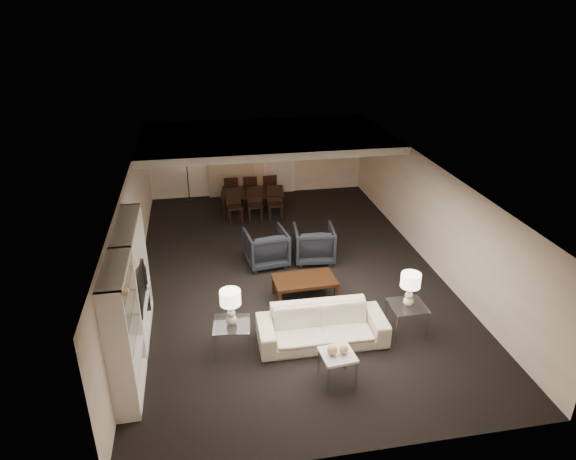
# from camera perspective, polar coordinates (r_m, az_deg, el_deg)

# --- Properties ---
(floor) EXTENTS (11.00, 11.00, 0.00)m
(floor) POSITION_cam_1_polar(r_m,az_deg,el_deg) (12.42, 0.00, -4.62)
(floor) COLOR black
(floor) RESTS_ON ground
(ceiling) EXTENTS (7.00, 11.00, 0.02)m
(ceiling) POSITION_cam_1_polar(r_m,az_deg,el_deg) (11.41, 0.00, 6.40)
(ceiling) COLOR silver
(ceiling) RESTS_ON ground
(wall_back) EXTENTS (7.00, 0.02, 2.50)m
(wall_back) POSITION_cam_1_polar(r_m,az_deg,el_deg) (16.98, -3.36, 8.10)
(wall_back) COLOR beige
(wall_back) RESTS_ON ground
(wall_front) EXTENTS (7.00, 0.02, 2.50)m
(wall_front) POSITION_cam_1_polar(r_m,az_deg,el_deg) (7.33, 8.08, -16.82)
(wall_front) COLOR beige
(wall_front) RESTS_ON ground
(wall_left) EXTENTS (0.02, 11.00, 2.50)m
(wall_left) POSITION_cam_1_polar(r_m,az_deg,el_deg) (11.81, -16.96, -0.61)
(wall_left) COLOR beige
(wall_left) RESTS_ON ground
(wall_right) EXTENTS (0.02, 11.00, 2.50)m
(wall_right) POSITION_cam_1_polar(r_m,az_deg,el_deg) (12.91, 15.48, 1.77)
(wall_right) COLOR beige
(wall_right) RESTS_ON ground
(ceiling_soffit) EXTENTS (7.00, 4.00, 0.20)m
(ceiling_soffit) POSITION_cam_1_polar(r_m,az_deg,el_deg) (14.76, -2.48, 10.21)
(ceiling_soffit) COLOR silver
(ceiling_soffit) RESTS_ON ceiling
(curtains) EXTENTS (1.50, 0.12, 2.40)m
(curtains) POSITION_cam_1_polar(r_m,az_deg,el_deg) (16.84, -6.39, 7.67)
(curtains) COLOR beige
(curtains) RESTS_ON wall_back
(door) EXTENTS (0.90, 0.05, 2.10)m
(door) POSITION_cam_1_polar(r_m,az_deg,el_deg) (17.10, -0.99, 7.56)
(door) COLOR silver
(door) RESTS_ON wall_back
(painting) EXTENTS (0.95, 0.04, 0.65)m
(painting) POSITION_cam_1_polar(r_m,az_deg,el_deg) (17.23, 3.67, 9.37)
(painting) COLOR #142D38
(painting) RESTS_ON wall_back
(media_unit) EXTENTS (0.38, 3.40, 2.35)m
(media_unit) POSITION_cam_1_polar(r_m,az_deg,el_deg) (9.53, -17.17, -7.51)
(media_unit) COLOR white
(media_unit) RESTS_ON wall_left
(pendant_light) EXTENTS (0.52, 0.52, 0.24)m
(pendant_light) POSITION_cam_1_polar(r_m,az_deg,el_deg) (14.93, -1.29, 8.49)
(pendant_light) COLOR #D8591E
(pendant_light) RESTS_ON ceiling_soffit
(sofa) EXTENTS (2.45, 0.99, 0.71)m
(sofa) POSITION_cam_1_polar(r_m,az_deg,el_deg) (9.92, 3.79, -10.60)
(sofa) COLOR beige
(sofa) RESTS_ON floor
(coffee_table) EXTENTS (1.37, 0.84, 0.48)m
(coffee_table) POSITION_cam_1_polar(r_m,az_deg,el_deg) (11.29, 1.83, -6.48)
(coffee_table) COLOR black
(coffee_table) RESTS_ON floor
(armchair_left) EXTENTS (1.09, 1.12, 0.91)m
(armchair_left) POSITION_cam_1_polar(r_m,az_deg,el_deg) (12.56, -2.45, -1.95)
(armchair_left) COLOR black
(armchair_left) RESTS_ON floor
(armchair_right) EXTENTS (1.06, 1.09, 0.91)m
(armchair_right) POSITION_cam_1_polar(r_m,az_deg,el_deg) (12.76, 2.89, -1.52)
(armchair_right) COLOR black
(armchair_right) RESTS_ON floor
(side_table_left) EXTENTS (0.74, 0.74, 0.62)m
(side_table_left) POSITION_cam_1_polar(r_m,az_deg,el_deg) (9.73, -6.19, -11.81)
(side_table_left) COLOR white
(side_table_left) RESTS_ON floor
(side_table_right) EXTENTS (0.68, 0.68, 0.62)m
(side_table_right) POSITION_cam_1_polar(r_m,az_deg,el_deg) (10.44, 13.01, -9.58)
(side_table_right) COLOR silver
(side_table_right) RESTS_ON floor
(table_lamp_left) EXTENTS (0.42, 0.42, 0.69)m
(table_lamp_left) POSITION_cam_1_polar(r_m,az_deg,el_deg) (9.36, -6.38, -8.56)
(table_lamp_left) COLOR beige
(table_lamp_left) RESTS_ON side_table_left
(table_lamp_right) EXTENTS (0.40, 0.40, 0.69)m
(table_lamp_right) POSITION_cam_1_polar(r_m,az_deg,el_deg) (10.09, 13.36, -6.48)
(table_lamp_right) COLOR white
(table_lamp_right) RESTS_ON side_table_right
(marble_table) EXTENTS (0.61, 0.61, 0.56)m
(marble_table) POSITION_cam_1_polar(r_m,az_deg,el_deg) (9.13, 5.48, -14.90)
(marble_table) COLOR silver
(marble_table) RESTS_ON floor
(gold_gourd_a) EXTENTS (0.18, 0.18, 0.18)m
(gold_gourd_a) POSITION_cam_1_polar(r_m,az_deg,el_deg) (8.88, 4.93, -13.15)
(gold_gourd_a) COLOR #DDB575
(gold_gourd_a) RESTS_ON marble_table
(gold_gourd_b) EXTENTS (0.16, 0.16, 0.16)m
(gold_gourd_b) POSITION_cam_1_polar(r_m,az_deg,el_deg) (8.93, 6.20, -13.04)
(gold_gourd_b) COLOR #EBC97C
(gold_gourd_b) RESTS_ON marble_table
(television) EXTENTS (1.15, 0.15, 0.66)m
(television) POSITION_cam_1_polar(r_m,az_deg,el_deg) (10.05, -16.64, -6.29)
(television) COLOR black
(television) RESTS_ON media_unit
(vase_blue) EXTENTS (0.15, 0.15, 0.16)m
(vase_blue) POSITION_cam_1_polar(r_m,az_deg,el_deg) (8.61, -17.86, -11.70)
(vase_blue) COLOR #2652A7
(vase_blue) RESTS_ON media_unit
(vase_amber) EXTENTS (0.18, 0.18, 0.18)m
(vase_amber) POSITION_cam_1_polar(r_m,az_deg,el_deg) (8.93, -17.80, -6.35)
(vase_amber) COLOR #C78C42
(vase_amber) RESTS_ON media_unit
(floor_speaker) EXTENTS (0.15, 0.15, 1.14)m
(floor_speaker) POSITION_cam_1_polar(r_m,az_deg,el_deg) (10.95, -15.56, -6.54)
(floor_speaker) COLOR black
(floor_speaker) RESTS_ON floor
(dining_table) EXTENTS (2.01, 1.29, 0.67)m
(dining_table) POSITION_cam_1_polar(r_m,az_deg,el_deg) (15.70, -3.94, 3.14)
(dining_table) COLOR black
(dining_table) RESTS_ON floor
(chair_nl) EXTENTS (0.50, 0.50, 0.99)m
(chair_nl) POSITION_cam_1_polar(r_m,az_deg,el_deg) (14.99, -5.94, 2.66)
(chair_nl) COLOR black
(chair_nl) RESTS_ON floor
(chair_nm) EXTENTS (0.49, 0.49, 0.99)m
(chair_nm) POSITION_cam_1_polar(r_m,az_deg,el_deg) (15.04, -3.67, 2.82)
(chair_nm) COLOR black
(chair_nm) RESTS_ON floor
(chair_nr) EXTENTS (0.48, 0.48, 0.99)m
(chair_nr) POSITION_cam_1_polar(r_m,az_deg,el_deg) (15.11, -1.40, 2.98)
(chair_nr) COLOR black
(chair_nr) RESTS_ON floor
(chair_fl) EXTENTS (0.46, 0.46, 0.99)m
(chair_fl) POSITION_cam_1_polar(r_m,az_deg,el_deg) (16.20, -6.34, 4.35)
(chair_fl) COLOR black
(chair_fl) RESTS_ON floor
(chair_fm) EXTENTS (0.50, 0.50, 0.99)m
(chair_fm) POSITION_cam_1_polar(r_m,az_deg,el_deg) (16.25, -4.23, 4.49)
(chair_fm) COLOR black
(chair_fm) RESTS_ON floor
(chair_fr) EXTENTS (0.47, 0.47, 0.99)m
(chair_fr) POSITION_cam_1_polar(r_m,az_deg,el_deg) (16.32, -2.13, 4.63)
(chair_fr) COLOR black
(chair_fr) RESTS_ON floor
(floor_lamp) EXTENTS (0.21, 0.21, 1.46)m
(floor_lamp) POSITION_cam_1_polar(r_m,az_deg,el_deg) (16.74, -11.08, 5.57)
(floor_lamp) COLOR black
(floor_lamp) RESTS_ON floor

